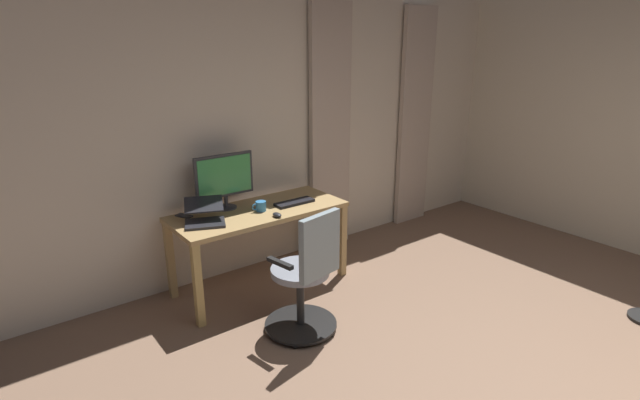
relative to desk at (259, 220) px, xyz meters
The scene contains 11 objects.
back_room_partition 0.97m from the desk, 132.47° to the right, with size 6.16×0.10×2.72m, color beige.
curtain_left_panel 2.45m from the desk, behind, with size 0.48×0.06×2.49m, color #C0AD9C.
curtain_right_panel 1.29m from the desk, 161.39° to the right, with size 0.49×0.06×2.49m, color #C0AD9C.
desk is the anchor object (origin of this frame).
office_chair 0.88m from the desk, 82.69° to the left, with size 0.56×0.56×0.99m.
computer_monitor 0.47m from the desk, 45.05° to the right, with size 0.53×0.18×0.48m.
computer_keyboard 0.36m from the desk, 169.52° to the left, with size 0.37×0.13×0.02m, color black.
laptop 0.53m from the desk, ahead, with size 0.42×0.44×0.17m.
computer_mouse 0.28m from the desk, 96.11° to the left, with size 0.06×0.10×0.04m, color #232328.
cell_phone_by_monitor 0.63m from the desk, 21.22° to the right, with size 0.07×0.14×0.01m, color #333338.
mug_tea 0.14m from the desk, 85.35° to the left, with size 0.13×0.09×0.09m.
Camera 1 is at (2.42, 0.73, 2.15)m, focal length 27.35 mm.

